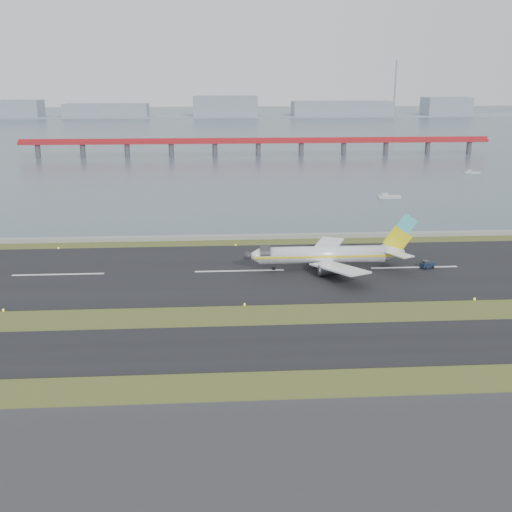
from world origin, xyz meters
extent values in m
plane|color=#36491A|center=(0.00, 0.00, 0.00)|extent=(1000.00, 1000.00, 0.00)
cube|color=black|center=(0.00, -12.00, 0.05)|extent=(1000.00, 18.00, 0.10)
cube|color=black|center=(0.00, 30.00, 0.05)|extent=(1000.00, 45.00, 0.10)
cube|color=gray|center=(0.00, 60.00, 0.50)|extent=(1000.00, 2.50, 1.00)
cube|color=#475865|center=(0.00, 460.00, 0.00)|extent=(1400.00, 800.00, 1.30)
cube|color=#AF1E24|center=(20.00, 250.00, 7.50)|extent=(260.00, 5.00, 1.60)
cube|color=#AF1E24|center=(20.00, 250.00, 9.00)|extent=(260.00, 0.40, 1.40)
cylinder|color=#4C4C51|center=(-76.00, 250.00, 3.00)|extent=(2.80, 2.80, 7.00)
cylinder|color=#4C4C51|center=(20.00, 250.00, 3.00)|extent=(2.80, 2.80, 7.00)
cylinder|color=#4C4C51|center=(116.00, 250.00, 3.00)|extent=(2.80, 2.80, 7.00)
cube|color=#8892A0|center=(0.00, 620.00, 0.00)|extent=(1400.00, 80.00, 1.00)
cube|color=#8892A0|center=(-220.00, 620.00, 9.00)|extent=(60.00, 35.00, 18.00)
cube|color=#8892A0|center=(-120.00, 620.00, 7.00)|extent=(90.00, 35.00, 14.00)
cube|color=#8892A0|center=(10.00, 620.00, 11.00)|extent=(70.00, 35.00, 22.00)
cube|color=#8892A0|center=(140.00, 620.00, 8.00)|extent=(110.00, 35.00, 16.00)
cube|color=#8892A0|center=(260.00, 620.00, 10.00)|extent=(50.00, 35.00, 20.00)
cylinder|color=#8892A0|center=(200.00, 620.00, 30.00)|extent=(1.80, 1.80, 60.00)
cylinder|color=white|center=(18.74, 30.09, 3.50)|extent=(28.00, 3.80, 3.80)
cone|color=white|center=(3.14, 30.09, 3.50)|extent=(3.20, 3.80, 3.80)
cone|color=white|center=(34.94, 30.09, 3.80)|extent=(5.00, 3.80, 3.80)
cube|color=yellow|center=(18.74, 28.17, 3.50)|extent=(31.00, 0.06, 0.45)
cube|color=yellow|center=(18.74, 32.01, 3.50)|extent=(31.00, 0.06, 0.45)
cube|color=white|center=(20.94, 21.59, 2.80)|extent=(11.31, 15.89, 1.66)
cube|color=white|center=(20.94, 38.59, 2.80)|extent=(11.31, 15.89, 1.66)
cylinder|color=#333237|center=(19.24, 24.09, 1.60)|extent=(4.20, 2.10, 2.10)
cylinder|color=#333237|center=(19.24, 36.09, 1.60)|extent=(4.20, 2.10, 2.10)
cube|color=yellow|center=(35.74, 30.09, 6.70)|extent=(6.80, 0.35, 6.85)
cube|color=#52D4E8|center=(37.64, 30.09, 10.40)|extent=(4.85, 0.37, 4.90)
cube|color=white|center=(35.24, 26.29, 4.30)|extent=(5.64, 6.80, 0.22)
cube|color=white|center=(35.24, 33.89, 4.30)|extent=(5.64, 6.80, 0.22)
cylinder|color=black|center=(7.74, 30.09, 0.45)|extent=(0.80, 0.28, 0.80)
cylinder|color=black|center=(20.24, 27.29, 0.55)|extent=(1.00, 0.38, 1.00)
cylinder|color=black|center=(20.24, 32.89, 0.55)|extent=(1.00, 0.38, 1.00)
cube|color=#132035|center=(42.67, 29.26, 0.82)|extent=(3.32, 2.56, 1.10)
cube|color=#333237|center=(42.32, 29.13, 1.55)|extent=(1.68, 1.73, 0.64)
cylinder|color=black|center=(41.98, 28.22, 0.32)|extent=(0.70, 0.48, 0.64)
cylinder|color=black|center=(41.47, 29.59, 0.32)|extent=(0.70, 0.48, 0.64)
cylinder|color=black|center=(43.86, 28.93, 0.32)|extent=(0.70, 0.48, 0.64)
cylinder|color=black|center=(43.35, 30.30, 0.32)|extent=(0.70, 0.48, 0.64)
cube|color=silver|center=(57.71, 116.08, 0.45)|extent=(8.05, 2.90, 1.02)
cube|color=silver|center=(56.02, 116.17, 1.36)|extent=(2.36, 1.93, 1.02)
cube|color=silver|center=(111.57, 173.80, 0.39)|extent=(7.18, 3.92, 0.88)
cube|color=silver|center=(110.16, 174.20, 1.18)|extent=(2.31, 2.04, 0.88)
camera|label=1|loc=(-5.68, -107.51, 42.05)|focal=45.00mm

